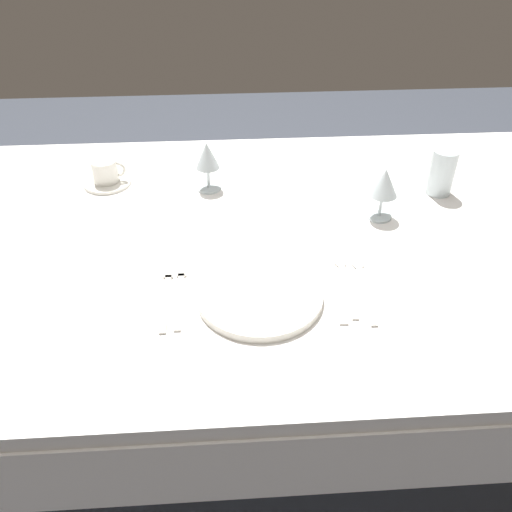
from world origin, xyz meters
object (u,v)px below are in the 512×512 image
object	(u,v)px
coffee_cup_left	(106,171)
drink_tumbler	(441,174)
fork_outer	(180,293)
spoon_dessert	(363,282)
dinner_knife	(334,291)
dinner_plate	(260,294)
wine_glass_centre	(384,184)
fork_inner	(167,295)
wine_glass_left	(207,158)
spoon_soup	(345,278)

from	to	relation	value
coffee_cup_left	drink_tumbler	world-z (taller)	drink_tumbler
fork_outer	drink_tumbler	xyz separation A→B (m)	(0.69, 0.38, 0.05)
spoon_dessert	drink_tumbler	world-z (taller)	drink_tumbler
spoon_dessert	dinner_knife	bearing A→B (deg)	-159.39
fork_outer	coffee_cup_left	bearing A→B (deg)	114.91
dinner_plate	wine_glass_centre	distance (m)	0.45
dinner_knife	fork_outer	bearing A→B (deg)	177.52
dinner_plate	dinner_knife	world-z (taller)	dinner_plate
wine_glass_centre	spoon_dessert	bearing A→B (deg)	-111.36
fork_outer	dinner_knife	distance (m)	0.33
fork_outer	fork_inner	bearing A→B (deg)	-171.42
drink_tumbler	wine_glass_left	bearing A→B (deg)	174.47
fork_outer	coffee_cup_left	xyz separation A→B (m)	(-0.23, 0.49, 0.04)
dinner_plate	fork_inner	bearing A→B (deg)	174.28
dinner_plate	coffee_cup_left	bearing A→B (deg)	127.62
dinner_plate	fork_outer	distance (m)	0.17
fork_inner	spoon_dessert	bearing A→B (deg)	2.09
coffee_cup_left	spoon_soup	bearing A→B (deg)	-38.37
fork_outer	wine_glass_left	world-z (taller)	wine_glass_left
fork_inner	spoon_soup	size ratio (longest dim) A/B	1.01
coffee_cup_left	dinner_plate	bearing A→B (deg)	-52.38
wine_glass_left	drink_tumbler	distance (m)	0.64
dinner_knife	coffee_cup_left	distance (m)	0.75
fork_outer	wine_glass_centre	world-z (taller)	wine_glass_centre
dinner_knife	spoon_soup	xyz separation A→B (m)	(0.03, 0.04, -0.00)
wine_glass_centre	fork_inner	bearing A→B (deg)	-152.55
wine_glass_centre	drink_tumbler	xyz separation A→B (m)	(0.19, 0.11, -0.04)
drink_tumbler	spoon_soup	bearing A→B (deg)	-132.69
fork_inner	wine_glass_left	world-z (taller)	wine_glass_left
drink_tumbler	coffee_cup_left	bearing A→B (deg)	173.38
dinner_plate	coffee_cup_left	world-z (taller)	coffee_cup_left
spoon_dessert	coffee_cup_left	size ratio (longest dim) A/B	2.36
dinner_knife	spoon_dessert	world-z (taller)	spoon_dessert
spoon_dessert	fork_outer	bearing A→B (deg)	-178.38
spoon_dessert	drink_tumbler	xyz separation A→B (m)	(0.29, 0.37, 0.05)
spoon_dessert	coffee_cup_left	distance (m)	0.79
fork_outer	coffee_cup_left	distance (m)	0.54
fork_inner	drink_tumbler	size ratio (longest dim) A/B	1.67
fork_inner	fork_outer	bearing A→B (deg)	8.58
fork_inner	wine_glass_centre	bearing A→B (deg)	27.45
spoon_soup	coffee_cup_left	size ratio (longest dim) A/B	2.22
coffee_cup_left	wine_glass_left	distance (m)	0.29
wine_glass_left	spoon_dessert	bearing A→B (deg)	-52.06
dinner_plate	spoon_dessert	size ratio (longest dim) A/B	1.20
dinner_plate	wine_glass_left	size ratio (longest dim) A/B	1.93
fork_inner	wine_glass_left	xyz separation A→B (m)	(0.09, 0.45, 0.09)
fork_inner	spoon_soup	xyz separation A→B (m)	(0.39, 0.03, 0.00)
dinner_knife	spoon_soup	world-z (taller)	spoon_soup
fork_outer	dinner_knife	size ratio (longest dim) A/B	0.96
dinner_plate	spoon_dessert	xyz separation A→B (m)	(0.23, 0.04, -0.01)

